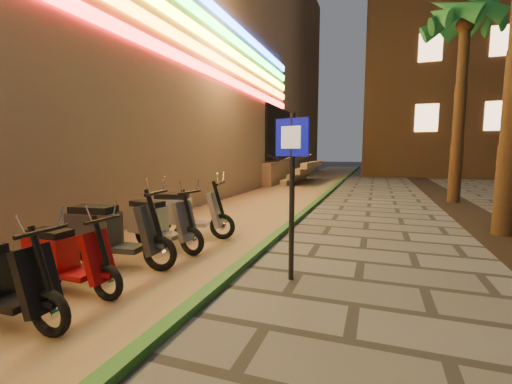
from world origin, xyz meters
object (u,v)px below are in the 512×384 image
at_px(scooter_8, 158,223).
at_px(scooter_9, 184,213).
at_px(scooter_7, 110,233).
at_px(pedestrian_sign, 292,174).
at_px(scooter_6, 64,258).

height_order(scooter_8, scooter_9, scooter_9).
bearing_deg(scooter_8, scooter_9, 99.00).
bearing_deg(scooter_7, scooter_9, 80.00).
bearing_deg(scooter_8, scooter_7, -87.34).
bearing_deg(scooter_8, pedestrian_sign, -4.71).
relative_size(pedestrian_sign, scooter_8, 1.40).
height_order(scooter_6, scooter_7, scooter_7).
height_order(scooter_6, scooter_8, scooter_8).
bearing_deg(scooter_6, pedestrian_sign, 30.28).
bearing_deg(scooter_7, pedestrian_sign, 2.09).
bearing_deg(scooter_9, scooter_7, -103.87).
height_order(pedestrian_sign, scooter_8, pedestrian_sign).
xyz_separation_m(pedestrian_sign, scooter_6, (-2.60, -1.39, -1.04)).
bearing_deg(scooter_6, scooter_7, 101.26).
relative_size(scooter_6, scooter_9, 0.86).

